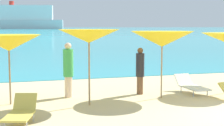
# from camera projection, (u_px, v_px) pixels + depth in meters

# --- Properties ---
(ground_plane) EXTENTS (50.00, 100.00, 0.30)m
(ground_plane) POSITION_uv_depth(u_px,v_px,m) (130.00, 73.00, 18.73)
(ground_plane) COLOR beige
(ocean_water) EXTENTS (650.00, 440.00, 0.02)m
(ocean_water) POSITION_uv_depth(u_px,v_px,m) (19.00, 29.00, 225.86)
(ocean_water) COLOR #2DADBC
(ocean_water) RESTS_ON ground_plane
(umbrella_2) EXTENTS (2.05, 2.05, 2.16)m
(umbrella_2) POSITION_uv_depth(u_px,v_px,m) (9.00, 43.00, 10.40)
(umbrella_2) COLOR #9E7F59
(umbrella_2) RESTS_ON ground_plane
(umbrella_3) EXTENTS (1.91, 1.91, 2.32)m
(umbrella_3) POSITION_uv_depth(u_px,v_px,m) (89.00, 36.00, 10.24)
(umbrella_3) COLOR #9E7F59
(umbrella_3) RESTS_ON ground_plane
(umbrella_4) EXTENTS (2.28, 2.28, 2.25)m
(umbrella_4) POSITION_uv_depth(u_px,v_px,m) (162.00, 39.00, 11.33)
(umbrella_4) COLOR #9E7F59
(umbrella_4) RESTS_ON ground_plane
(lounge_chair_2) EXTENTS (0.94, 1.44, 0.66)m
(lounge_chair_2) POSITION_uv_depth(u_px,v_px,m) (21.00, 112.00, 8.47)
(lounge_chair_2) COLOR #D8BF4C
(lounge_chair_2) RESTS_ON ground_plane
(lounge_chair_6) EXTENTS (0.65, 1.62, 0.62)m
(lounge_chair_6) POSITION_uv_depth(u_px,v_px,m) (191.00, 85.00, 12.31)
(lounge_chair_6) COLOR white
(lounge_chair_6) RESTS_ON ground_plane
(beachgoer_0) EXTENTS (0.30, 0.30, 1.66)m
(beachgoer_0) POSITION_uv_depth(u_px,v_px,m) (140.00, 70.00, 12.08)
(beachgoer_0) COLOR brown
(beachgoer_0) RESTS_ON ground_plane
(beachgoer_2) EXTENTS (0.34, 0.34, 1.86)m
(beachgoer_2) POSITION_uv_depth(u_px,v_px,m) (68.00, 68.00, 11.56)
(beachgoer_2) COLOR beige
(beachgoer_2) RESTS_ON ground_plane
(cruise_ship) EXTENTS (60.03, 21.43, 20.27)m
(cruise_ship) POSITION_uv_depth(u_px,v_px,m) (22.00, 18.00, 251.05)
(cruise_ship) COLOR silver
(cruise_ship) RESTS_ON ocean_water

